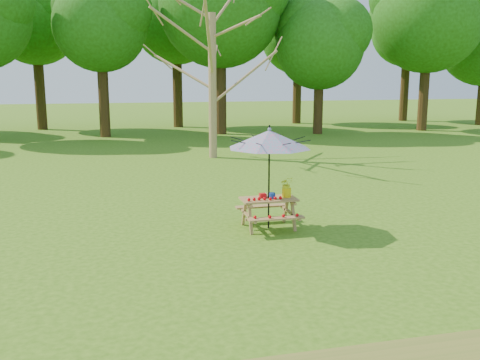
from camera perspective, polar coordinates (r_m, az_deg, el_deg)
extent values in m
plane|color=#356513|center=(8.42, -11.41, -12.02)|extent=(120.00, 120.00, 0.00)
cylinder|color=#997B53|center=(21.58, -2.96, 9.90)|extent=(0.40, 0.40, 5.68)
cube|color=#9B6E46|center=(11.57, 3.08, -2.04)|extent=(1.20, 0.62, 0.04)
cube|color=#9B6E46|center=(11.13, 3.89, -4.12)|extent=(1.20, 0.22, 0.04)
cube|color=#9B6E46|center=(12.15, 2.32, -2.80)|extent=(1.20, 0.22, 0.04)
cylinder|color=black|center=(11.47, 3.11, 0.27)|extent=(0.04, 0.04, 2.25)
cone|color=#20ACBA|center=(11.35, 3.15, 4.36)|extent=(2.12, 2.12, 0.39)
sphere|color=#20ACBA|center=(11.33, 3.16, 5.43)|extent=(0.08, 0.08, 0.08)
cube|color=red|center=(11.58, 2.44, -1.67)|extent=(0.14, 0.12, 0.10)
cylinder|color=#143BA7|center=(11.51, 3.46, -1.68)|extent=(0.13, 0.13, 0.13)
cube|color=white|center=(11.71, 2.51, -1.60)|extent=(0.13, 0.13, 0.07)
cylinder|color=yellow|center=(11.69, 4.98, -1.33)|extent=(0.20, 0.20, 0.20)
imported|color=yellow|center=(11.65, 5.00, -0.42)|extent=(0.28, 0.24, 0.30)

